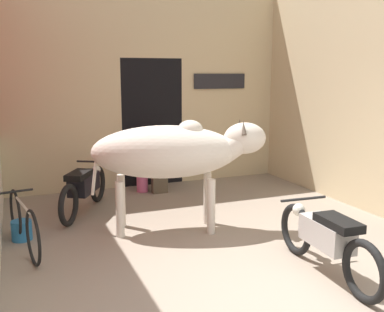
% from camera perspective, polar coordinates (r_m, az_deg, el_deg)
% --- Properties ---
extents(ground_plane, '(30.00, 30.00, 0.00)m').
position_cam_1_polar(ground_plane, '(4.56, 13.70, -17.93)').
color(ground_plane, gray).
extents(wall_back_with_doorway, '(5.33, 0.93, 3.88)m').
position_cam_1_polar(wall_back_with_doorway, '(8.81, -5.84, 7.43)').
color(wall_back_with_doorway, '#C6B289').
rests_on(wall_back_with_doorway, ground_plane).
extents(wall_right_with_door, '(0.22, 4.97, 3.88)m').
position_cam_1_polar(wall_right_with_door, '(7.66, 20.64, 8.11)').
color(wall_right_with_door, '#C6B289').
rests_on(wall_right_with_door, ground_plane).
extents(cow, '(2.43, 1.27, 1.54)m').
position_cam_1_polar(cow, '(6.06, -2.38, 0.55)').
color(cow, beige).
rests_on(cow, ground_plane).
extents(motorcycle_near, '(0.58, 1.83, 0.74)m').
position_cam_1_polar(motorcycle_near, '(5.07, 16.71, -9.98)').
color(motorcycle_near, black).
rests_on(motorcycle_near, ground_plane).
extents(motorcycle_far, '(0.98, 1.64, 0.73)m').
position_cam_1_polar(motorcycle_far, '(7.15, -13.54, -3.84)').
color(motorcycle_far, black).
rests_on(motorcycle_far, ground_plane).
extents(bicycle, '(0.45, 1.66, 0.66)m').
position_cam_1_polar(bicycle, '(5.90, -20.62, -8.08)').
color(bicycle, black).
rests_on(bicycle, ground_plane).
extents(shopkeeper_seated, '(0.39, 0.34, 1.22)m').
position_cam_1_polar(shopkeeper_seated, '(8.18, -4.44, -0.12)').
color(shopkeeper_seated, brown).
rests_on(shopkeeper_seated, ground_plane).
extents(plastic_stool, '(0.30, 0.30, 0.42)m').
position_cam_1_polar(plastic_stool, '(8.26, -6.34, -3.00)').
color(plastic_stool, '#DB6093').
rests_on(plastic_stool, ground_plane).
extents(bucket, '(0.26, 0.26, 0.26)m').
position_cam_1_polar(bucket, '(6.33, -20.81, -8.81)').
color(bucket, '#23669E').
rests_on(bucket, ground_plane).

